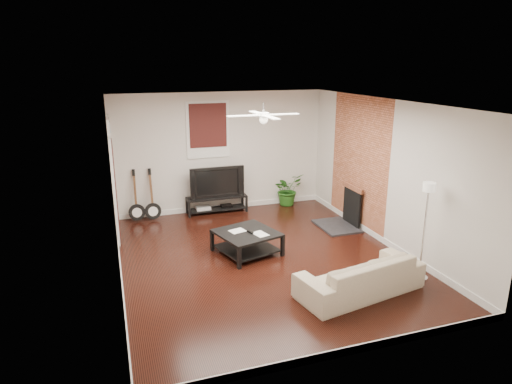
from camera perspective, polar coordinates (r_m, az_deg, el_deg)
room at (r=7.80m, az=0.93°, el=0.98°), size 5.01×6.01×2.81m
brick_accent at (r=9.74m, az=12.90°, el=3.66°), size 0.02×2.20×2.80m
fireplace at (r=9.84m, az=11.12°, el=-1.79°), size 0.80×1.10×0.92m
window_back at (r=10.42m, az=-6.12°, el=7.86°), size 1.00×0.06×1.30m
door_left at (r=9.26m, az=-17.66°, el=1.71°), size 0.08×1.00×2.50m
tv_stand at (r=10.66m, az=-5.00°, el=-1.59°), size 1.42×0.38×0.40m
tv at (r=10.52m, az=-5.11°, el=1.38°), size 1.27×0.17×0.73m
coffee_table at (r=8.40m, az=-1.17°, el=-6.45°), size 1.25×1.25×0.42m
sofa at (r=7.20m, az=13.10°, el=-10.24°), size 2.14×1.16×0.59m
floor_lamp at (r=7.73m, az=20.60°, el=-4.74°), size 0.32×0.32×1.65m
potted_plant at (r=11.18m, az=4.03°, el=0.35°), size 0.88×0.82×0.79m
guitar_left at (r=10.27m, az=-15.05°, el=-0.50°), size 0.39×0.29×1.18m
guitar_right at (r=10.26m, az=-13.10°, el=-0.38°), size 0.37×0.26×1.18m
ceiling_fan at (r=7.58m, az=0.97°, el=9.77°), size 1.24×1.24×0.32m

